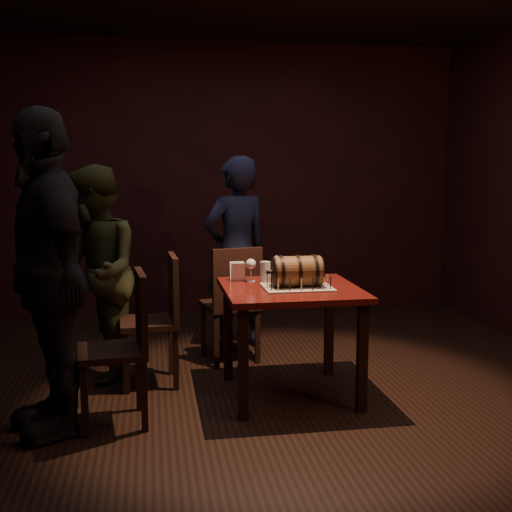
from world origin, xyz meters
The scene contains 16 objects.
room_shell centered at (0.00, 0.00, 1.40)m, with size 5.04×5.04×2.80m.
pub_table centered at (0.19, -0.06, 0.64)m, with size 0.90×0.90×0.75m.
cake_board centered at (0.23, -0.10, 0.76)m, with size 0.45×0.35×0.01m, color #AB9F8A.
barrel_cake centered at (0.23, -0.10, 0.86)m, with size 0.37×0.22×0.22m.
birthday_candles centered at (0.23, -0.10, 0.80)m, with size 0.40×0.30×0.09m.
wine_glass_left centered at (-0.04, 0.18, 0.87)m, with size 0.07×0.07×0.16m.
wine_glass_mid centered at (0.17, 0.30, 0.87)m, with size 0.07×0.07×0.16m.
wine_glass_right centered at (0.30, 0.22, 0.87)m, with size 0.07×0.07×0.16m.
pint_of_ale centered at (0.05, 0.11, 0.82)m, with size 0.07×0.07×0.15m.
menu_card centered at (-0.13, 0.23, 0.81)m, with size 0.10×0.05×0.13m, color white, non-canonical shape.
chair_back centered at (-0.10, 0.70, 0.52)m, with size 0.48×0.48×0.93m.
chair_left_rear centered at (-0.67, 0.32, 0.52)m, with size 0.42×0.42×0.93m.
chair_left_front centered at (-0.89, -0.35, 0.52)m, with size 0.44×0.44×0.93m.
person_back centered at (-0.02, 1.12, 0.82)m, with size 0.59×0.39×1.63m, color #1A1C34.
person_left_rear centered at (-1.13, 0.51, 0.78)m, with size 0.76×0.59×1.57m, color #3C3C1E.
person_left_front centered at (-1.32, -0.40, 0.95)m, with size 1.11×0.46×1.89m, color black.
Camera 1 is at (-0.73, -4.18, 1.58)m, focal length 45.00 mm.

